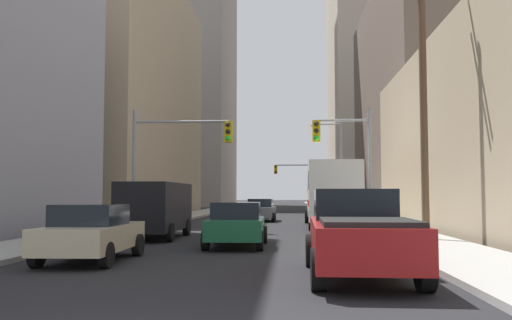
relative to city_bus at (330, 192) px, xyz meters
The scene contains 17 objects.
sidewalk_left 27.34m from the city_bus, 113.44° to the left, with size 2.97×160.00×0.15m, color #9E9E99.
sidewalk_right 25.22m from the city_bus, 84.31° to the left, with size 2.97×160.00×0.15m, color #9E9E99.
city_bus is the anchor object (origin of this frame).
pickup_truck_red 18.59m from the city_bus, 92.28° to the right, with size 2.20×5.44×1.90m.
cargo_van_black 11.55m from the city_bus, 132.02° to the right, with size 2.16×5.22×2.26m.
sedan_beige 18.01m from the city_bus, 114.63° to the right, with size 1.95×4.25×1.52m.
sedan_green 12.70m from the city_bus, 108.70° to the right, with size 1.95×4.25×1.52m.
sedan_grey 7.81m from the city_bus, 123.36° to the left, with size 1.95×4.26×1.52m.
traffic_signal_near_left 9.10m from the city_bus, 152.00° to the right, with size 4.99×0.44×6.00m.
traffic_signal_near_right 4.66m from the city_bus, 84.00° to the right, with size 2.84×0.44×6.00m.
traffic_signal_far_right 34.88m from the city_bus, 91.64° to the left, with size 5.91×0.44×6.00m.
utility_pole_right 10.99m from the city_bus, 74.34° to the right, with size 2.20×0.28×10.73m.
street_lamp_right 12.13m from the city_bus, 83.56° to the left, with size 2.42×0.32×7.50m.
building_left_mid_office 31.11m from the city_bus, 138.95° to the left, with size 18.66×29.54×22.57m, color tan.
building_left_far_tower 75.09m from the city_bus, 112.55° to the left, with size 25.96×23.51×72.04m, color gray.
building_right_mid_block 24.89m from the city_bus, 55.96° to the left, with size 15.61×28.34×20.68m, color #66564C.
building_right_far_highrise 71.03m from the city_bus, 77.83° to the left, with size 17.54×25.51×59.75m, color #B7A893.
Camera 1 is at (1.98, -5.56, 1.75)m, focal length 38.11 mm.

